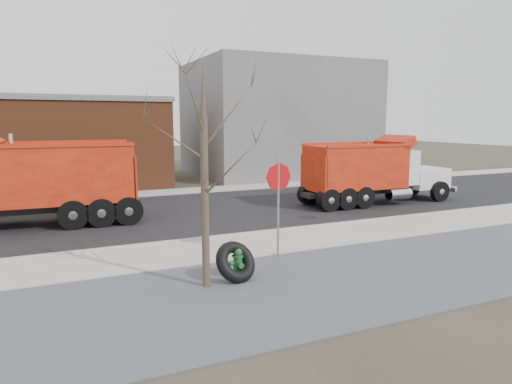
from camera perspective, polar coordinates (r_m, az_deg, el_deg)
name	(u,v)px	position (r m, az deg, el deg)	size (l,w,h in m)	color
ground	(277,245)	(14.57, 2.68, -6.67)	(120.00, 120.00, 0.00)	#383328
gravel_verge	(341,279)	(11.70, 10.58, -10.69)	(60.00, 5.00, 0.03)	slate
sidewalk	(274,242)	(14.78, 2.24, -6.32)	(60.00, 2.50, 0.06)	#9E9B93
curb	(257,233)	(15.91, 0.15, -5.12)	(60.00, 0.15, 0.11)	#9E9B93
road	(213,210)	(20.24, -5.40, -2.25)	(60.00, 9.40, 0.02)	black
far_sidewalk	(180,191)	(25.62, -9.52, 0.07)	(60.00, 2.00, 0.06)	#9E9B93
building_grey	(277,120)	(34.16, 2.58, 9.04)	(12.00, 10.00, 8.00)	slate
bare_tree	(204,148)	(10.42, -6.52, 5.48)	(3.20, 3.20, 5.20)	#382D23
fire_hydrant	(238,264)	(11.52, -2.27, -9.01)	(0.45, 0.44, 0.80)	#245E2F
truck_tire	(236,262)	(11.32, -2.56, -8.74)	(1.28, 1.12, 1.07)	black
stop_sign	(278,188)	(12.95, 2.81, 0.48)	(0.81, 0.09, 2.97)	gray
dump_truck_red_a	(372,170)	(22.23, 14.31, 2.72)	(7.88, 2.26, 3.18)	black
dump_truck_red_b	(35,180)	(18.61, -25.92, 1.37)	(8.20, 2.61, 3.46)	black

